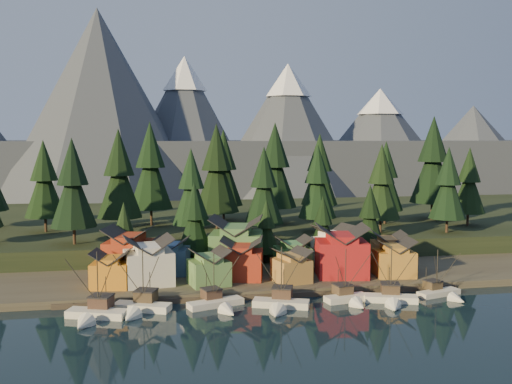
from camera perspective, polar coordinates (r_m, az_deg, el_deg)
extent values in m
plane|color=black|center=(99.04, 2.75, -12.95)|extent=(500.00, 500.00, 0.00)
cube|color=#393329|center=(136.70, -1.05, -7.47)|extent=(400.00, 50.00, 1.50)
cube|color=black|center=(184.97, -3.54, -3.38)|extent=(420.00, 100.00, 6.00)
cube|color=#453A31|center=(114.33, 0.86, -10.16)|extent=(80.00, 4.00, 1.00)
cube|color=#4B5261|center=(332.65, -6.59, 2.56)|extent=(560.00, 160.00, 30.00)
cone|color=#4B5261|center=(272.96, -15.39, 8.10)|extent=(100.00, 100.00, 90.00)
cone|color=#4B5261|center=(290.07, -7.09, 6.29)|extent=(80.00, 80.00, 72.00)
cone|color=white|center=(291.82, -7.15, 11.67)|extent=(22.40, 22.40, 17.28)
cone|color=#4B5261|center=(285.40, 3.18, 5.94)|extent=(84.00, 84.00, 68.00)
cone|color=white|center=(286.83, 3.21, 11.11)|extent=(23.52, 23.52, 16.32)
cone|color=#4B5261|center=(317.66, 12.22, 4.87)|extent=(92.00, 92.00, 58.00)
cone|color=white|center=(318.27, 12.30, 8.84)|extent=(25.76, 25.76, 13.92)
cone|color=#4B5261|center=(351.93, 20.79, 4.03)|extent=(88.00, 88.00, 50.00)
cube|color=silver|center=(105.51, -15.62, -11.76)|extent=(10.95, 6.57, 1.82)
cone|color=silver|center=(100.58, -16.98, -12.65)|extent=(4.37, 4.46, 3.41)
cube|color=black|center=(105.72, -15.61, -12.11)|extent=(11.20, 6.71, 0.40)
cube|color=#442E24|center=(106.68, -15.22, -10.57)|extent=(4.54, 4.39, 2.04)
cube|color=#292727|center=(106.38, -15.24, -9.98)|extent=(4.82, 4.68, 0.23)
cylinder|color=black|center=(104.50, -15.56, -8.53)|extent=(0.20, 0.20, 10.22)
cylinder|color=black|center=(108.17, -14.78, -9.47)|extent=(0.16, 0.16, 5.00)
cube|color=silver|center=(107.57, -11.31, -11.33)|extent=(10.82, 6.80, 1.80)
cone|color=silver|center=(102.58, -12.51, -12.19)|extent=(4.39, 4.48, 3.37)
cube|color=black|center=(107.76, -11.30, -11.68)|extent=(11.08, 6.94, 0.39)
cube|color=#423423|center=(108.77, -10.95, -10.18)|extent=(4.55, 4.42, 2.02)
cube|color=#292727|center=(108.48, -10.97, -9.61)|extent=(4.84, 4.71, 0.22)
cylinder|color=black|center=(106.60, -11.24, -8.20)|extent=(0.20, 0.20, 10.10)
cylinder|color=black|center=(110.29, -10.56, -9.12)|extent=(0.16, 0.16, 4.94)
cube|color=beige|center=(108.31, -4.06, -11.15)|extent=(10.96, 6.25, 1.60)
cone|color=beige|center=(103.32, -2.68, -11.96)|extent=(4.01, 4.38, 3.01)
cube|color=black|center=(108.48, -4.06, -11.45)|extent=(11.22, 6.38, 0.35)
cube|color=#4B3428|center=(109.57, -4.50, -10.11)|extent=(4.01, 3.88, 1.81)
cube|color=#292727|center=(109.31, -4.51, -9.60)|extent=(4.26, 4.14, 0.20)
cylinder|color=black|center=(107.50, -4.23, -8.37)|extent=(0.18, 0.18, 9.03)
cylinder|color=black|center=(111.13, -4.98, -9.14)|extent=(0.14, 0.14, 4.41)
cube|color=beige|center=(107.84, 2.51, -11.19)|extent=(10.88, 6.71, 1.77)
cone|color=beige|center=(102.45, 2.08, -12.09)|extent=(4.34, 4.47, 3.32)
cube|color=black|center=(108.03, 2.50, -11.53)|extent=(11.13, 6.85, 0.39)
cube|color=#473226|center=(109.17, 2.64, -10.05)|extent=(4.47, 4.34, 1.99)
cube|color=#292727|center=(108.88, 2.64, -9.49)|extent=(4.76, 4.63, 0.22)
cylinder|color=black|center=(106.94, 2.56, -8.11)|extent=(0.20, 0.20, 9.96)
cylinder|color=black|center=(110.84, 2.79, -8.98)|extent=(0.15, 0.15, 4.87)
cube|color=silver|center=(112.55, 9.05, -10.56)|extent=(8.95, 4.59, 1.60)
cone|color=silver|center=(108.70, 10.32, -11.16)|extent=(3.51, 3.44, 3.00)
cube|color=black|center=(112.71, 9.05, -10.86)|extent=(9.17, 4.68, 0.35)
cube|color=brown|center=(113.43, 8.66, -9.62)|extent=(3.72, 3.56, 1.80)
cube|color=#292727|center=(113.18, 8.67, -9.13)|extent=(3.95, 3.80, 0.20)
cylinder|color=black|center=(111.66, 8.96, -7.90)|extent=(0.18, 0.18, 9.00)
cylinder|color=black|center=(114.57, 8.22, -8.74)|extent=(0.14, 0.14, 4.40)
cube|color=silver|center=(113.93, 13.34, -10.43)|extent=(10.32, 5.99, 1.69)
cone|color=silver|center=(108.79, 13.64, -11.20)|extent=(4.04, 4.15, 3.18)
cube|color=black|center=(114.11, 13.33, -10.74)|extent=(10.56, 6.12, 0.37)
cube|color=#453425|center=(115.23, 13.27, -9.41)|extent=(4.19, 4.05, 1.91)
cube|color=#292727|center=(114.97, 13.28, -8.90)|extent=(4.45, 4.32, 0.21)
cylinder|color=black|center=(113.14, 13.37, -7.64)|extent=(0.19, 0.19, 9.53)
cylinder|color=black|center=(116.83, 13.18, -8.45)|extent=(0.15, 0.15, 4.66)
cube|color=beige|center=(120.71, 17.80, -9.67)|extent=(9.62, 5.25, 1.45)
cone|color=beige|center=(117.31, 19.57, -10.17)|extent=(3.51, 3.80, 2.72)
cube|color=black|center=(120.85, 17.79, -9.92)|extent=(9.85, 5.35, 0.32)
cube|color=#483926|center=(121.52, 17.26, -8.87)|extent=(3.56, 3.43, 1.63)
cube|color=#292727|center=(121.31, 17.27, -8.46)|extent=(3.78, 3.66, 0.18)
cylinder|color=black|center=(119.97, 17.68, -7.42)|extent=(0.16, 0.16, 8.15)
cylinder|color=black|center=(122.56, 16.64, -8.13)|extent=(0.13, 0.13, 3.99)
cube|color=#C1741B|center=(118.48, -14.28, -8.01)|extent=(8.29, 7.53, 5.07)
cube|color=#C1741B|center=(117.82, -14.31, -6.57)|extent=(5.00, 6.88, 1.04)
cube|color=beige|center=(119.08, -10.67, -7.44)|extent=(10.56, 9.69, 6.79)
cube|color=beige|center=(118.25, -10.71, -5.53)|extent=(6.35, 8.88, 1.32)
cube|color=#568146|center=(117.21, -4.74, -8.02)|extent=(8.79, 8.40, 5.02)
cube|color=#568146|center=(116.55, -4.75, -6.57)|extent=(5.44, 7.57, 1.06)
cube|color=maroon|center=(121.47, -1.43, -7.28)|extent=(10.11, 9.37, 6.05)
cube|color=maroon|center=(120.73, -1.43, -5.61)|extent=(6.33, 8.31, 1.20)
cube|color=#A27639|center=(119.32, 3.55, -7.84)|extent=(8.03, 8.03, 4.75)
cube|color=#A27639|center=(118.71, 3.56, -6.50)|extent=(5.09, 7.20, 0.94)
cube|color=maroon|center=(124.84, 8.54, -6.59)|extent=(11.82, 10.45, 7.76)
cube|color=maroon|center=(123.98, 8.57, -4.51)|extent=(7.12, 9.51, 1.48)
cube|color=#B47C2E|center=(127.63, 13.62, -6.93)|extent=(8.75, 7.86, 5.52)
cube|color=#B47C2E|center=(126.97, 13.65, -5.47)|extent=(5.14, 7.33, 1.13)
cube|color=maroon|center=(127.27, -12.55, -6.47)|extent=(11.51, 10.73, 7.56)
cube|color=maroon|center=(126.44, -12.59, -4.50)|extent=(7.23, 9.50, 1.37)
cube|color=#385785|center=(127.25, -8.40, -6.82)|extent=(8.40, 8.07, 5.76)
cube|color=#385785|center=(126.58, -8.42, -5.33)|extent=(5.26, 7.22, 1.00)
cube|color=#426E3B|center=(129.10, -1.99, -5.96)|extent=(13.39, 12.15, 8.53)
cube|color=#426E3B|center=(128.20, -1.99, -3.75)|extent=(8.38, 10.71, 1.60)
cube|color=#49874B|center=(129.12, 3.67, -6.69)|extent=(7.69, 6.38, 5.34)
cube|color=#49874B|center=(128.49, 3.68, -5.30)|extent=(4.29, 6.19, 1.06)
cube|color=white|center=(133.21, 7.95, -6.02)|extent=(10.47, 9.77, 6.84)
cube|color=white|center=(132.48, 7.97, -4.32)|extent=(6.60, 8.63, 1.24)
cube|color=#9F6C38|center=(136.11, 13.07, -6.08)|extent=(8.42, 8.07, 5.87)
cube|color=#9F6C38|center=(135.48, 13.10, -4.65)|extent=(5.21, 7.29, 1.02)
cylinder|color=#332319|center=(163.75, -20.28, -3.02)|extent=(0.70, 0.70, 4.36)
cone|color=black|center=(162.69, -20.39, 0.28)|extent=(10.67, 10.67, 15.03)
cone|color=black|center=(162.23, -20.48, 3.01)|extent=(7.27, 7.27, 10.91)
cylinder|color=#332319|center=(142.67, -17.71, -4.12)|extent=(0.70, 0.70, 4.46)
cone|color=black|center=(141.44, -17.82, -0.26)|extent=(10.89, 10.89, 15.35)
cone|color=black|center=(140.92, -17.91, 2.95)|extent=(7.43, 7.43, 11.14)
cylinder|color=#332319|center=(153.51, -13.42, -3.27)|extent=(0.70, 0.70, 4.88)
cone|color=black|center=(152.31, -13.51, 0.66)|extent=(11.92, 11.92, 16.80)
cone|color=black|center=(151.86, -13.58, 3.92)|extent=(8.13, 8.13, 12.19)
cylinder|color=#332319|center=(168.09, -10.42, -2.40)|extent=(0.70, 0.70, 5.27)
cone|color=black|center=(166.94, -10.49, 1.49)|extent=(12.89, 12.89, 18.17)
cone|color=black|center=(166.58, -10.55, 4.70)|extent=(8.79, 8.79, 13.19)
cylinder|color=#332319|center=(143.75, -6.44, -3.92)|extent=(0.70, 0.70, 4.01)
cone|color=black|center=(142.61, -6.48, -0.47)|extent=(9.79, 9.79, 13.80)
cone|color=black|center=(142.07, -6.51, 2.38)|extent=(6.68, 6.68, 10.01)
cylinder|color=#332319|center=(159.13, -3.93, -2.79)|extent=(0.70, 0.70, 5.14)
cone|color=black|center=(157.94, -3.95, 1.22)|extent=(12.57, 12.57, 17.71)
cone|color=black|center=(157.54, -3.98, 4.53)|extent=(8.57, 8.57, 12.86)
cylinder|color=#332319|center=(144.08, 0.79, -3.85)|extent=(0.70, 0.70, 4.07)
cone|color=black|center=(142.93, 0.79, -0.35)|extent=(9.96, 9.96, 14.03)
cone|color=black|center=(142.39, 0.80, 2.55)|extent=(6.79, 6.79, 10.19)
cylinder|color=#332319|center=(168.85, 1.89, -2.29)|extent=(0.70, 0.70, 5.25)
cone|color=black|center=(167.71, 1.91, 1.56)|extent=(12.82, 12.82, 18.07)
cone|color=black|center=(167.35, 1.92, 4.75)|extent=(8.74, 8.74, 13.12)
cylinder|color=#332319|center=(154.57, 6.13, -3.23)|extent=(0.70, 0.70, 4.16)
cone|color=black|center=(153.48, 6.16, 0.10)|extent=(10.17, 10.17, 14.33)
cone|color=black|center=(152.98, 6.19, 2.86)|extent=(6.94, 6.94, 10.40)
cylinder|color=#332319|center=(180.52, 6.33, -1.91)|extent=(0.70, 0.70, 4.69)
cone|color=black|center=(179.53, 6.36, 1.31)|extent=(11.46, 11.46, 16.15)
cone|color=black|center=(179.13, 6.39, 3.97)|extent=(7.82, 7.82, 11.72)
cylinder|color=#332319|center=(155.21, 12.34, -3.29)|extent=(0.70, 0.70, 4.17)
cone|color=black|center=(154.13, 12.41, 0.03)|extent=(10.18, 10.18, 14.35)
cone|color=black|center=(153.64, 12.46, 2.78)|extent=(6.94, 6.94, 10.41)
cylinder|color=#332319|center=(172.88, 12.75, -2.40)|extent=(0.70, 0.70, 4.29)
cone|color=black|center=(171.89, 12.82, 0.67)|extent=(10.49, 10.49, 14.78)
cone|color=black|center=(171.45, 12.87, 3.22)|extent=(7.15, 7.15, 10.73)
cylinder|color=#332319|center=(161.22, 18.54, -3.15)|extent=(0.70, 0.70, 4.04)
cone|color=black|center=(160.20, 18.63, -0.05)|extent=(9.87, 9.87, 13.90)
cone|color=black|center=(159.72, 18.71, 2.51)|extent=(6.73, 6.73, 10.09)
cylinder|color=#332319|center=(185.83, 17.15, -1.76)|extent=(0.70, 0.70, 5.64)
cone|color=black|center=(184.76, 17.26, 2.00)|extent=(13.78, 13.78, 19.41)
cone|color=black|center=(184.48, 17.34, 5.11)|extent=(9.39, 9.39, 14.09)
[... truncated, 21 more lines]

